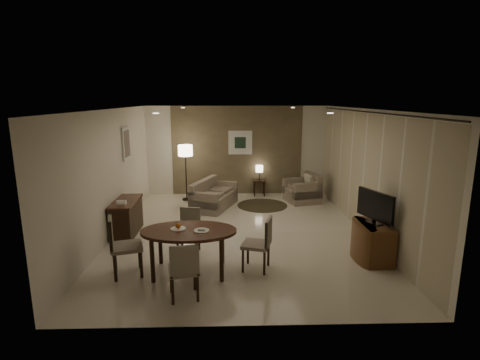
{
  "coord_description": "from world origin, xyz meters",
  "views": [
    {
      "loc": [
        -0.23,
        -7.88,
        2.92
      ],
      "look_at": [
        0.0,
        0.2,
        1.15
      ],
      "focal_mm": 28.0,
      "sensor_mm": 36.0,
      "label": 1
    }
  ],
  "objects_px": {
    "sofa": "(214,194)",
    "floor_lamp": "(186,173)",
    "tv_cabinet": "(373,242)",
    "chair_left": "(127,246)",
    "chair_far": "(188,232)",
    "side_table": "(259,188)",
    "chair_right": "(256,244)",
    "dining_table": "(189,251)",
    "armchair": "(302,188)",
    "console_desk": "(127,217)",
    "chair_near": "(184,269)"
  },
  "relations": [
    {
      "from": "sofa",
      "to": "floor_lamp",
      "type": "xyz_separation_m",
      "value": [
        -0.84,
        0.8,
        0.43
      ]
    },
    {
      "from": "tv_cabinet",
      "to": "chair_left",
      "type": "height_order",
      "value": "chair_left"
    },
    {
      "from": "chair_far",
      "to": "side_table",
      "type": "bearing_deg",
      "value": 75.7
    },
    {
      "from": "chair_left",
      "to": "chair_right",
      "type": "distance_m",
      "value": 2.18
    },
    {
      "from": "sofa",
      "to": "floor_lamp",
      "type": "distance_m",
      "value": 1.24
    },
    {
      "from": "dining_table",
      "to": "chair_far",
      "type": "xyz_separation_m",
      "value": [
        -0.1,
        0.81,
        0.05
      ]
    },
    {
      "from": "armchair",
      "to": "floor_lamp",
      "type": "xyz_separation_m",
      "value": [
        -3.34,
        0.28,
        0.41
      ]
    },
    {
      "from": "console_desk",
      "to": "sofa",
      "type": "xyz_separation_m",
      "value": [
        1.84,
        1.97,
        -0.0
      ]
    },
    {
      "from": "console_desk",
      "to": "tv_cabinet",
      "type": "bearing_deg",
      "value": -17.05
    },
    {
      "from": "sofa",
      "to": "side_table",
      "type": "height_order",
      "value": "sofa"
    },
    {
      "from": "tv_cabinet",
      "to": "dining_table",
      "type": "xyz_separation_m",
      "value": [
        -3.32,
        -0.41,
        0.03
      ]
    },
    {
      "from": "dining_table",
      "to": "chair_near",
      "type": "xyz_separation_m",
      "value": [
        0.0,
        -0.83,
        0.07
      ]
    },
    {
      "from": "tv_cabinet",
      "to": "dining_table",
      "type": "relative_size",
      "value": 0.56
    },
    {
      "from": "chair_far",
      "to": "side_table",
      "type": "relative_size",
      "value": 1.78
    },
    {
      "from": "tv_cabinet",
      "to": "side_table",
      "type": "distance_m",
      "value": 5.05
    },
    {
      "from": "chair_far",
      "to": "chair_left",
      "type": "distance_m",
      "value": 1.28
    },
    {
      "from": "tv_cabinet",
      "to": "chair_near",
      "type": "bearing_deg",
      "value": -159.53
    },
    {
      "from": "dining_table",
      "to": "side_table",
      "type": "distance_m",
      "value": 5.4
    },
    {
      "from": "console_desk",
      "to": "armchair",
      "type": "bearing_deg",
      "value": 29.88
    },
    {
      "from": "sofa",
      "to": "armchair",
      "type": "height_order",
      "value": "armchair"
    },
    {
      "from": "sofa",
      "to": "floor_lamp",
      "type": "height_order",
      "value": "floor_lamp"
    },
    {
      "from": "chair_right",
      "to": "side_table",
      "type": "distance_m",
      "value": 5.11
    },
    {
      "from": "tv_cabinet",
      "to": "armchair",
      "type": "bearing_deg",
      "value": 97.85
    },
    {
      "from": "floor_lamp",
      "to": "chair_left",
      "type": "bearing_deg",
      "value": -95.56
    },
    {
      "from": "console_desk",
      "to": "side_table",
      "type": "height_order",
      "value": "console_desk"
    },
    {
      "from": "tv_cabinet",
      "to": "chair_left",
      "type": "xyz_separation_m",
      "value": [
        -4.35,
        -0.47,
        0.16
      ]
    },
    {
      "from": "chair_near",
      "to": "chair_right",
      "type": "distance_m",
      "value": 1.46
    },
    {
      "from": "dining_table",
      "to": "chair_near",
      "type": "height_order",
      "value": "chair_near"
    },
    {
      "from": "armchair",
      "to": "side_table",
      "type": "relative_size",
      "value": 1.88
    },
    {
      "from": "chair_near",
      "to": "floor_lamp",
      "type": "xyz_separation_m",
      "value": [
        -0.57,
        5.52,
        0.36
      ]
    },
    {
      "from": "console_desk",
      "to": "dining_table",
      "type": "height_order",
      "value": "dining_table"
    },
    {
      "from": "console_desk",
      "to": "dining_table",
      "type": "relative_size",
      "value": 0.74
    },
    {
      "from": "chair_far",
      "to": "sofa",
      "type": "height_order",
      "value": "chair_far"
    },
    {
      "from": "dining_table",
      "to": "chair_near",
      "type": "distance_m",
      "value": 0.83
    },
    {
      "from": "console_desk",
      "to": "armchair",
      "type": "distance_m",
      "value": 5.01
    },
    {
      "from": "console_desk",
      "to": "chair_left",
      "type": "height_order",
      "value": "chair_left"
    },
    {
      "from": "chair_left",
      "to": "sofa",
      "type": "height_order",
      "value": "chair_left"
    },
    {
      "from": "console_desk",
      "to": "tv_cabinet",
      "type": "relative_size",
      "value": 1.33
    },
    {
      "from": "chair_far",
      "to": "chair_left",
      "type": "relative_size",
      "value": 0.84
    },
    {
      "from": "armchair",
      "to": "side_table",
      "type": "xyz_separation_m",
      "value": [
        -1.17,
        0.76,
        -0.16
      ]
    },
    {
      "from": "tv_cabinet",
      "to": "side_table",
      "type": "height_order",
      "value": "tv_cabinet"
    },
    {
      "from": "dining_table",
      "to": "chair_right",
      "type": "distance_m",
      "value": 1.15
    },
    {
      "from": "console_desk",
      "to": "chair_right",
      "type": "distance_m",
      "value": 3.27
    },
    {
      "from": "sofa",
      "to": "armchair",
      "type": "bearing_deg",
      "value": -57.2
    },
    {
      "from": "chair_left",
      "to": "chair_right",
      "type": "relative_size",
      "value": 1.1
    },
    {
      "from": "chair_left",
      "to": "sofa",
      "type": "distance_m",
      "value": 4.16
    },
    {
      "from": "armchair",
      "to": "side_table",
      "type": "bearing_deg",
      "value": -137.79
    },
    {
      "from": "chair_near",
      "to": "side_table",
      "type": "height_order",
      "value": "chair_near"
    },
    {
      "from": "chair_left",
      "to": "armchair",
      "type": "height_order",
      "value": "chair_left"
    },
    {
      "from": "armchair",
      "to": "floor_lamp",
      "type": "distance_m",
      "value": 3.38
    }
  ]
}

